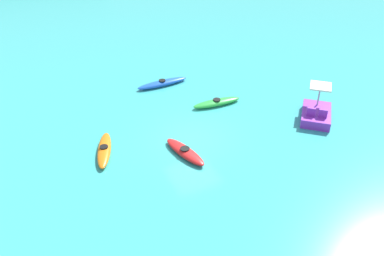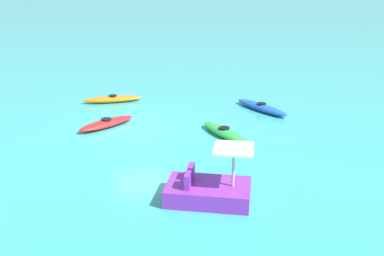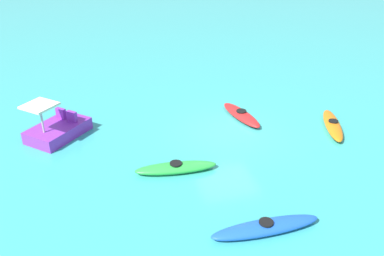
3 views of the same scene
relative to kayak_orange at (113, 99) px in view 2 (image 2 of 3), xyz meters
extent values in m
plane|color=#38ADA8|center=(4.36, -0.76, -0.16)|extent=(600.00, 600.00, 0.00)
ellipsoid|color=orange|center=(0.00, 0.00, 0.00)|extent=(1.59, 2.92, 0.32)
cylinder|color=black|center=(0.00, 0.00, 0.18)|extent=(0.51, 0.51, 0.05)
ellipsoid|color=red|center=(3.38, -1.86, 0.00)|extent=(1.26, 2.79, 0.32)
cylinder|color=black|center=(3.38, -1.86, 0.18)|extent=(0.53, 0.53, 0.05)
ellipsoid|color=green|center=(7.07, 1.58, 0.00)|extent=(2.92, 0.88, 0.32)
cylinder|color=black|center=(7.07, 1.58, 0.18)|extent=(0.46, 0.46, 0.05)
ellipsoid|color=blue|center=(5.25, 5.22, 0.00)|extent=(3.29, 0.70, 0.32)
cylinder|color=black|center=(5.25, 5.22, 0.18)|extent=(0.42, 0.42, 0.05)
cube|color=purple|center=(11.12, -2.14, 0.09)|extent=(2.73, 2.78, 0.50)
cube|color=purple|center=(10.53, -2.34, 0.56)|extent=(0.43, 0.42, 0.44)
cube|color=purple|center=(10.97, -2.75, 0.56)|extent=(0.43, 0.42, 0.44)
cylinder|color=#B2B2B7|center=(11.60, -1.63, 0.89)|extent=(0.08, 0.08, 1.10)
cube|color=silver|center=(11.60, -1.63, 1.48)|extent=(1.55, 1.55, 0.08)
camera|label=1|loc=(-3.31, -15.96, 11.56)|focal=38.21mm
camera|label=2|loc=(20.87, -9.28, 6.20)|focal=43.43mm
camera|label=3|loc=(9.54, 13.61, 8.03)|focal=39.07mm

